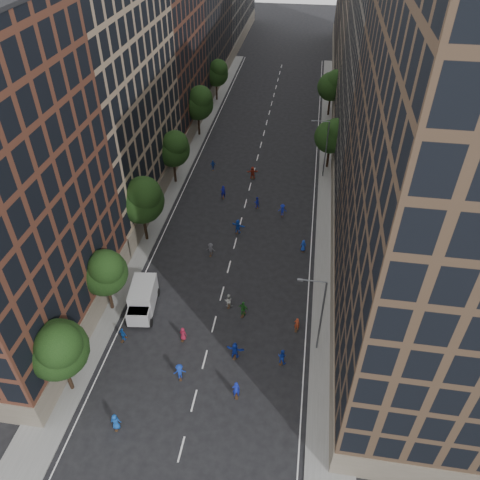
{
  "coord_description": "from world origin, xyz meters",
  "views": [
    {
      "loc": [
        7.7,
        -18.09,
        37.17
      ],
      "look_at": [
        0.89,
        25.27,
        2.0
      ],
      "focal_mm": 35.0,
      "sensor_mm": 36.0,
      "label": 1
    }
  ],
  "objects_px": {
    "skater_0": "(116,422)",
    "skater_2": "(282,357)",
    "cargo_van": "(142,299)",
    "streetlamp_far": "(325,146)",
    "skater_1": "(236,390)",
    "streetlamp_near": "(319,312)"
  },
  "relations": [
    {
      "from": "cargo_van",
      "to": "skater_2",
      "type": "bearing_deg",
      "value": -24.13
    },
    {
      "from": "streetlamp_near",
      "to": "skater_0",
      "type": "xyz_separation_m",
      "value": [
        -16.21,
        -11.0,
        -4.3
      ]
    },
    {
      "from": "cargo_van",
      "to": "skater_0",
      "type": "bearing_deg",
      "value": -88.8
    },
    {
      "from": "streetlamp_far",
      "to": "cargo_van",
      "type": "bearing_deg",
      "value": -120.73
    },
    {
      "from": "streetlamp_near",
      "to": "streetlamp_far",
      "type": "bearing_deg",
      "value": 90.0
    },
    {
      "from": "streetlamp_far",
      "to": "skater_2",
      "type": "relative_size",
      "value": 5.18
    },
    {
      "from": "streetlamp_near",
      "to": "skater_1",
      "type": "height_order",
      "value": "streetlamp_near"
    },
    {
      "from": "skater_0",
      "to": "skater_2",
      "type": "bearing_deg",
      "value": -154.48
    },
    {
      "from": "cargo_van",
      "to": "skater_0",
      "type": "distance_m",
      "value": 13.57
    },
    {
      "from": "streetlamp_near",
      "to": "cargo_van",
      "type": "xyz_separation_m",
      "value": [
        -18.18,
        2.41,
        -3.63
      ]
    },
    {
      "from": "streetlamp_far",
      "to": "skater_1",
      "type": "bearing_deg",
      "value": -99.69
    },
    {
      "from": "streetlamp_near",
      "to": "cargo_van",
      "type": "distance_m",
      "value": 18.7
    },
    {
      "from": "skater_0",
      "to": "skater_2",
      "type": "distance_m",
      "value": 15.85
    },
    {
      "from": "skater_0",
      "to": "skater_2",
      "type": "height_order",
      "value": "skater_2"
    },
    {
      "from": "skater_2",
      "to": "streetlamp_far",
      "type": "bearing_deg",
      "value": -75.01
    },
    {
      "from": "streetlamp_far",
      "to": "skater_0",
      "type": "relative_size",
      "value": 5.22
    },
    {
      "from": "streetlamp_near",
      "to": "skater_1",
      "type": "xyz_separation_m",
      "value": [
        -6.73,
        -6.44,
        -4.22
      ]
    },
    {
      "from": "streetlamp_near",
      "to": "streetlamp_far",
      "type": "xyz_separation_m",
      "value": [
        0.0,
        33.0,
        0.0
      ]
    },
    {
      "from": "streetlamp_far",
      "to": "skater_2",
      "type": "distance_m",
      "value": 35.6
    },
    {
      "from": "streetlamp_far",
      "to": "skater_2",
      "type": "xyz_separation_m",
      "value": [
        -3.02,
        -35.21,
        -4.29
      ]
    },
    {
      "from": "streetlamp_near",
      "to": "cargo_van",
      "type": "relative_size",
      "value": 1.58
    },
    {
      "from": "skater_1",
      "to": "skater_2",
      "type": "xyz_separation_m",
      "value": [
        3.72,
        4.23,
        -0.07
      ]
    }
  ]
}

